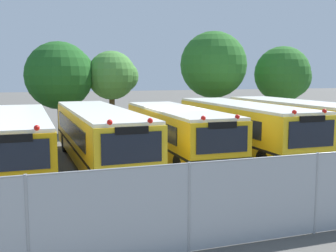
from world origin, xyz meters
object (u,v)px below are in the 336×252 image
object	(u,v)px
school_bus_4	(300,124)
school_bus_3	(242,127)
school_bus_2	(177,131)
tree_2	(114,76)
tree_3	(213,64)
traffic_cone	(119,225)
school_bus_0	(17,139)
tree_1	(62,75)
school_bus_1	(98,134)
tree_4	(285,75)

from	to	relation	value
school_bus_4	school_bus_3	bearing A→B (deg)	-1.13
school_bus_2	tree_2	xyz separation A→B (m)	(-0.94, 10.06, 2.56)
tree_3	traffic_cone	bearing A→B (deg)	-121.55
tree_3	traffic_cone	xyz separation A→B (m)	(-10.53, -17.15, -4.51)
school_bus_0	tree_3	distance (m)	16.16
school_bus_0	tree_1	bearing A→B (deg)	-105.48
school_bus_0	tree_3	bearing A→B (deg)	-146.40
tree_1	school_bus_4	bearing A→B (deg)	-41.89
tree_3	tree_1	bearing A→B (deg)	173.36
school_bus_0	school_bus_3	xyz separation A→B (m)	(10.58, -0.11, 0.10)
school_bus_1	tree_2	distance (m)	10.71
tree_2	traffic_cone	size ratio (longest dim) A/B	11.30
tree_3	tree_4	bearing A→B (deg)	-6.15
school_bus_0	tree_4	size ratio (longest dim) A/B	1.84
school_bus_3	traffic_cone	bearing A→B (deg)	45.75
school_bus_3	school_bus_4	size ratio (longest dim) A/B	0.98
school_bus_3	tree_1	world-z (taller)	tree_1
tree_2	traffic_cone	xyz separation A→B (m)	(-3.58, -18.14, -3.66)
tree_3	traffic_cone	world-z (taller)	tree_3
school_bus_2	tree_3	world-z (taller)	tree_3
school_bus_4	tree_2	world-z (taller)	tree_2
school_bus_3	tree_3	world-z (taller)	tree_3
tree_1	school_bus_2	bearing A→B (deg)	-66.96
school_bus_4	school_bus_0	bearing A→B (deg)	-1.79
school_bus_3	school_bus_4	distance (m)	3.43
tree_4	school_bus_3	bearing A→B (deg)	-134.32
school_bus_2	tree_2	bearing A→B (deg)	-84.09
tree_4	school_bus_1	bearing A→B (deg)	-151.16
school_bus_1	school_bus_2	bearing A→B (deg)	178.23
school_bus_3	tree_4	world-z (taller)	tree_4
tree_3	traffic_cone	distance (m)	20.63
school_bus_2	school_bus_3	world-z (taller)	school_bus_3
school_bus_0	traffic_cone	distance (m)	8.76
tree_4	tree_3	bearing A→B (deg)	173.85
school_bus_2	traffic_cone	distance (m)	9.32
school_bus_2	school_bus_4	bearing A→B (deg)	-178.24
school_bus_2	tree_1	bearing A→B (deg)	-66.39
school_bus_0	tree_3	size ratio (longest dim) A/B	1.58
tree_2	tree_1	bearing A→B (deg)	176.30
tree_2	tree_4	xyz separation A→B (m)	(12.59, -1.60, 0.04)
tree_2	tree_4	size ratio (longest dim) A/B	0.92
traffic_cone	school_bus_0	bearing A→B (deg)	107.10
school_bus_3	tree_2	bearing A→B (deg)	-65.78
tree_2	tree_3	xyz separation A→B (m)	(6.95, -0.99, 0.85)
school_bus_0	traffic_cone	bearing A→B (deg)	106.68
school_bus_4	tree_2	bearing A→B (deg)	-52.99
school_bus_0	school_bus_4	bearing A→B (deg)	179.21
school_bus_1	traffic_cone	bearing A→B (deg)	82.69
school_bus_2	school_bus_1	bearing A→B (deg)	0.22
tree_1	tree_2	distance (m)	3.44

